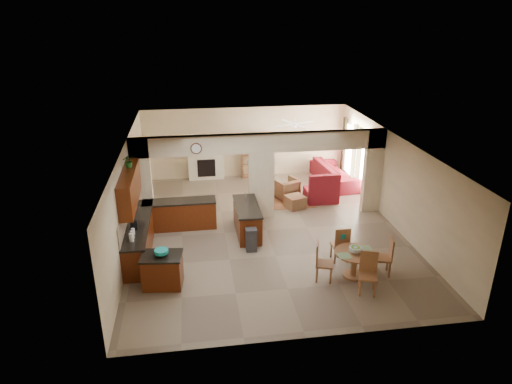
{
  "coord_description": "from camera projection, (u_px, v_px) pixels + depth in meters",
  "views": [
    {
      "loc": [
        -2.13,
        -12.39,
        6.34
      ],
      "look_at": [
        -0.27,
        0.3,
        1.16
      ],
      "focal_mm": 32.0,
      "sensor_mm": 36.0,
      "label": 1
    }
  ],
  "objects": [
    {
      "name": "sofa",
      "position": [
        334.0,
        173.0,
        17.7
      ],
      "size": [
        2.81,
        1.29,
        0.8
      ],
      "primitive_type": "imported",
      "rotation": [
        0.0,
        0.0,
        1.65
      ],
      "color": "maroon",
      "rests_on": "floor"
    },
    {
      "name": "drape_b_left",
      "position": [
        354.0,
        155.0,
        17.22
      ],
      "size": [
        0.1,
        0.28,
        2.3
      ],
      "primitive_type": "cube",
      "color": "#3C2018",
      "rests_on": "wall_right"
    },
    {
      "name": "chair_south",
      "position": [
        368.0,
        271.0,
        10.82
      ],
      "size": [
        0.53,
        0.53,
        1.02
      ],
      "rotation": [
        0.0,
        0.0,
        -0.32
      ],
      "color": "#935B32",
      "rests_on": "floor"
    },
    {
      "name": "ceiling",
      "position": [
        267.0,
        142.0,
        12.98
      ],
      "size": [
        10.0,
        10.0,
        0.0
      ],
      "primitive_type": "plane",
      "rotation": [
        3.14,
        0.0,
        0.0
      ],
      "color": "white",
      "rests_on": "wall_back"
    },
    {
      "name": "shelving_unit",
      "position": [
        255.0,
        155.0,
        18.16
      ],
      "size": [
        1.0,
        0.32,
        1.8
      ],
      "primitive_type": "cube",
      "color": "#935B32",
      "rests_on": "floor"
    },
    {
      "name": "drape_b_right",
      "position": [
        344.0,
        146.0,
        18.33
      ],
      "size": [
        0.1,
        0.28,
        2.3
      ],
      "primitive_type": "cube",
      "color": "#3C2018",
      "rests_on": "wall_right"
    },
    {
      "name": "wall_right",
      "position": [
        394.0,
        181.0,
        14.04
      ],
      "size": [
        0.0,
        10.0,
        10.0
      ],
      "primitive_type": "plane",
      "rotation": [
        1.57,
        0.0,
        -1.57
      ],
      "color": "beige",
      "rests_on": "floor"
    },
    {
      "name": "upper_cabinets",
      "position": [
        130.0,
        188.0,
        12.06
      ],
      "size": [
        0.35,
        2.4,
        0.9
      ],
      "primitive_type": "cube",
      "color": "#3E1107",
      "rests_on": "wall_left"
    },
    {
      "name": "chaise",
      "position": [
        321.0,
        195.0,
        16.11
      ],
      "size": [
        1.1,
        0.9,
        0.44
      ],
      "primitive_type": "cube",
      "rotation": [
        0.0,
        0.0,
        0.01
      ],
      "color": "maroon",
      "rests_on": "floor"
    },
    {
      "name": "floor",
      "position": [
        266.0,
        230.0,
        14.02
      ],
      "size": [
        10.0,
        10.0,
        0.0
      ],
      "primitive_type": "plane",
      "color": "#776752",
      "rests_on": "ground"
    },
    {
      "name": "dining_table",
      "position": [
        354.0,
        260.0,
        11.44
      ],
      "size": [
        1.02,
        1.02,
        0.7
      ],
      "color": "#935B32",
      "rests_on": "floor"
    },
    {
      "name": "wall_clock",
      "position": [
        196.0,
        148.0,
        13.62
      ],
      "size": [
        0.34,
        0.03,
        0.34
      ],
      "primitive_type": "cylinder",
      "rotation": [
        1.57,
        0.0,
        0.0
      ],
      "color": "#462617",
      "rests_on": "partition_header"
    },
    {
      "name": "drape_a_left",
      "position": [
        371.0,
        169.0,
        15.66
      ],
      "size": [
        0.1,
        0.28,
        2.3
      ],
      "primitive_type": "cube",
      "color": "#3C2018",
      "rests_on": "wall_right"
    },
    {
      "name": "partition_right_pier",
      "position": [
        373.0,
        171.0,
        14.92
      ],
      "size": [
        0.6,
        0.25,
        2.8
      ],
      "primitive_type": "cube",
      "color": "beige",
      "rests_on": "floor"
    },
    {
      "name": "ceiling_fan",
      "position": [
        295.0,
        124.0,
        16.02
      ],
      "size": [
        1.0,
        1.0,
        0.1
      ],
      "primitive_type": "cylinder",
      "color": "white",
      "rests_on": "ceiling"
    },
    {
      "name": "wall_front",
      "position": [
        309.0,
        280.0,
        8.91
      ],
      "size": [
        8.0,
        0.0,
        8.0
      ],
      "primitive_type": "plane",
      "rotation": [
        -1.57,
        0.0,
        0.0
      ],
      "color": "beige",
      "rests_on": "floor"
    },
    {
      "name": "fruit_bowl",
      "position": [
        355.0,
        249.0,
        11.31
      ],
      "size": [
        0.32,
        0.32,
        0.17
      ],
      "primitive_type": "cylinder",
      "color": "#70C129",
      "rests_on": "dining_table"
    },
    {
      "name": "peninsula",
      "position": [
        247.0,
        220.0,
        13.67
      ],
      "size": [
        0.7,
        1.85,
        0.91
      ],
      "color": "#3E1107",
      "rests_on": "floor"
    },
    {
      "name": "kitchen_counter",
      "position": [
        157.0,
        227.0,
        13.18
      ],
      "size": [
        2.52,
        3.29,
        1.48
      ],
      "color": "#3E1107",
      "rests_on": "floor"
    },
    {
      "name": "ottoman",
      "position": [
        295.0,
        202.0,
        15.54
      ],
      "size": [
        0.74,
        0.74,
        0.42
      ],
      "primitive_type": "cube",
      "rotation": [
        0.0,
        0.0,
        0.32
      ],
      "color": "maroon",
      "rests_on": "floor"
    },
    {
      "name": "plant",
      "position": [
        129.0,
        161.0,
        12.19
      ],
      "size": [
        0.4,
        0.37,
        0.36
      ],
      "primitive_type": "imported",
      "rotation": [
        0.0,
        0.0,
        0.33
      ],
      "color": "#1D5316",
      "rests_on": "upper_cabinets"
    },
    {
      "name": "wall_back",
      "position": [
        246.0,
        142.0,
        18.09
      ],
      "size": [
        8.0,
        0.0,
        8.0
      ],
      "primitive_type": "plane",
      "rotation": [
        1.57,
        0.0,
        0.0
      ],
      "color": "beige",
      "rests_on": "floor"
    },
    {
      "name": "chair_west",
      "position": [
        321.0,
        260.0,
        11.28
      ],
      "size": [
        0.53,
        0.53,
        1.02
      ],
      "rotation": [
        0.0,
        0.0,
        1.25
      ],
      "color": "#935B32",
      "rests_on": "floor"
    },
    {
      "name": "partition_header",
      "position": [
        261.0,
        143.0,
        14.01
      ],
      "size": [
        8.0,
        0.25,
        0.6
      ],
      "primitive_type": "cube",
      "color": "beige",
      "rests_on": "partition_center_pier"
    },
    {
      "name": "kitchen_island",
      "position": [
        163.0,
        270.0,
        11.08
      ],
      "size": [
        1.05,
        0.8,
        0.85
      ],
      "rotation": [
        0.0,
        0.0,
        -0.11
      ],
      "color": "#3E1107",
      "rests_on": "floor"
    },
    {
      "name": "glazed_door",
      "position": [
        357.0,
        161.0,
        17.06
      ],
      "size": [
        0.02,
        0.7,
        2.1
      ],
      "primitive_type": "cube",
      "color": "white",
      "rests_on": "wall_right"
    },
    {
      "name": "drape_a_right",
      "position": [
        359.0,
        159.0,
        16.77
      ],
      "size": [
        0.1,
        0.28,
        2.3
      ],
      "primitive_type": "cube",
      "color": "#3C2018",
      "rests_on": "wall_right"
    },
    {
      "name": "wall_left",
      "position": [
        128.0,
        195.0,
        12.96
      ],
      "size": [
        0.0,
        10.0,
        10.0
      ],
      "primitive_type": "plane",
      "rotation": [
        1.57,
        0.0,
        1.57
      ],
      "color": "beige",
      "rests_on": "floor"
    },
    {
      "name": "armchair",
      "position": [
        286.0,
        188.0,
        16.3
      ],
      "size": [
        1.01,
        1.02,
        0.72
      ],
      "primitive_type": "imported",
      "rotation": [
        0.0,
        0.0,
        3.54
      ],
      "color": "maroon",
      "rests_on": "floor"
    },
    {
      "name": "window_b",
      "position": [
        350.0,
        150.0,
        17.78
      ],
      "size": [
        0.02,
        0.9,
        1.9
      ],
      "primitive_type": "cube",
      "color": "white",
      "rests_on": "wall_right"
    },
    {
      "name": "partition_left_pier",
      "position": [
        142.0,
        182.0,
        13.92
      ],
      "size": [
        0.6,
        0.25,
        2.8
      ],
      "primitive_type": "cube",
      "color": "beige",
      "rests_on": "floor"
    },
    {
      "name": "teal_bowl",
      "position": [
        161.0,
        253.0,
        10.88
      ],
      "size": [
        0.33,
        0.33,
        0.16
      ],
      "primitive_type": "cylinder",
      "color": "teal",
      "rests_on": "kitchen_island"
    },
    {
      "name": "fireplace",
      "position": [
        206.0,
        164.0,
        18.01
      ],
      "size": [
        1.6,
        0.35,
        1.2
      ],
      "color": "beige",
      "rests_on": "floor"
    },
    {
      "name": "chair_north",
      "position": [
        341.0,
        243.0,
        12.08
      ],
      "size": [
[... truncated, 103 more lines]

